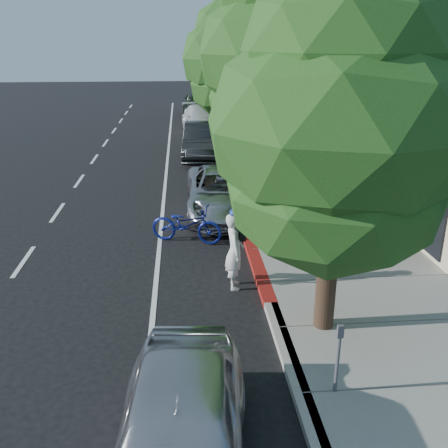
{
  "coord_description": "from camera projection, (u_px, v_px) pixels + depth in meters",
  "views": [
    {
      "loc": [
        -1.86,
        -10.59,
        5.66
      ],
      "look_at": [
        -0.89,
        0.82,
        1.35
      ],
      "focal_mm": 40.0,
      "sensor_mm": 36.0,
      "label": 1
    }
  ],
  "objects": [
    {
      "name": "ground",
      "position": [
        264.0,
        287.0,
        12.02
      ],
      "size": [
        120.0,
        120.0,
        0.0
      ],
      "primitive_type": "plane",
      "color": "black",
      "rests_on": "ground"
    },
    {
      "name": "sidewalk",
      "position": [
        289.0,
        188.0,
        19.63
      ],
      "size": [
        4.6,
        56.0,
        0.15
      ],
      "primitive_type": "cube",
      "color": "gray",
      "rests_on": "ground"
    },
    {
      "name": "curb",
      "position": [
        231.0,
        189.0,
        19.45
      ],
      "size": [
        0.3,
        56.0,
        0.15
      ],
      "primitive_type": "cube",
      "color": "#9E998E",
      "rests_on": "ground"
    },
    {
      "name": "curb_red_segment",
      "position": [
        258.0,
        267.0,
        12.93
      ],
      "size": [
        0.32,
        4.0,
        0.15
      ],
      "primitive_type": "cube",
      "color": "maroon",
      "rests_on": "ground"
    },
    {
      "name": "storefront_building",
      "position": [
        382.0,
        77.0,
        28.33
      ],
      "size": [
        10.0,
        36.0,
        7.0
      ],
      "primitive_type": "cube",
      "color": "beige",
      "rests_on": "ground"
    },
    {
      "name": "street_tree_0",
      "position": [
        339.0,
        130.0,
        8.77
      ],
      "size": [
        4.76,
        4.76,
        6.87
      ],
      "color": "black",
      "rests_on": "ground"
    },
    {
      "name": "street_tree_1",
      "position": [
        278.0,
        58.0,
        14.02
      ],
      "size": [
        4.62,
        4.62,
        8.13
      ],
      "color": "black",
      "rests_on": "ground"
    },
    {
      "name": "street_tree_2",
      "position": [
        249.0,
        69.0,
        19.84
      ],
      "size": [
        3.96,
        3.96,
        7.1
      ],
      "color": "black",
      "rests_on": "ground"
    },
    {
      "name": "street_tree_3",
      "position": [
        234.0,
        60.0,
        25.41
      ],
      "size": [
        5.5,
        5.5,
        7.63
      ],
      "color": "black",
      "rests_on": "ground"
    },
    {
      "name": "street_tree_4",
      "position": [
        224.0,
        59.0,
        31.08
      ],
      "size": [
        4.18,
        4.18,
        6.99
      ],
      "color": "black",
      "rests_on": "ground"
    },
    {
      "name": "street_tree_5",
      "position": [
        217.0,
        53.0,
        36.61
      ],
      "size": [
        4.49,
        4.49,
        7.31
      ],
      "color": "black",
      "rests_on": "ground"
    },
    {
      "name": "cyclist",
      "position": [
        235.0,
        251.0,
        11.73
      ],
      "size": [
        0.46,
        0.69,
        1.87
      ],
      "primitive_type": "imported",
      "rotation": [
        0.0,
        0.0,
        1.55
      ],
      "color": "white",
      "rests_on": "ground"
    },
    {
      "name": "bicycle",
      "position": [
        187.0,
        224.0,
        14.48
      ],
      "size": [
        2.24,
        1.38,
        1.11
      ],
      "primitive_type": "imported",
      "rotation": [
        0.0,
        0.0,
        1.24
      ],
      "color": "navy",
      "rests_on": "ground"
    },
    {
      "name": "silver_suv",
      "position": [
        224.0,
        192.0,
        16.85
      ],
      "size": [
        2.58,
        5.4,
        1.49
      ],
      "primitive_type": "imported",
      "rotation": [
        0.0,
        0.0,
        -0.02
      ],
      "color": "#AAAAAF",
      "rests_on": "ground"
    },
    {
      "name": "dark_sedan",
      "position": [
        203.0,
        141.0,
        24.64
      ],
      "size": [
        2.17,
        5.25,
        1.69
      ],
      "primitive_type": "imported",
      "rotation": [
        0.0,
        0.0,
        -0.08
      ],
      "color": "black",
      "rests_on": "ground"
    },
    {
      "name": "white_pickup",
      "position": [
        203.0,
        119.0,
        31.2
      ],
      "size": [
        2.87,
        5.8,
        1.62
      ],
      "primitive_type": "imported",
      "rotation": [
        0.0,
        0.0,
        0.11
      ],
      "color": "silver",
      "rests_on": "ground"
    },
    {
      "name": "dark_suv_far",
      "position": [
        198.0,
        104.0,
        37.7
      ],
      "size": [
        2.64,
        5.27,
        1.72
      ],
      "primitive_type": "imported",
      "rotation": [
        0.0,
        0.0,
        0.12
      ],
      "color": "black",
      "rests_on": "ground"
    },
    {
      "name": "near_car_a",
      "position": [
        180.0,
        439.0,
        6.46
      ],
      "size": [
        2.19,
        4.66,
        1.54
      ],
      "primitive_type": "imported",
      "rotation": [
        0.0,
        0.0,
        -0.08
      ],
      "color": "silver",
      "rests_on": "ground"
    },
    {
      "name": "pedestrian",
      "position": [
        271.0,
        150.0,
        21.84
      ],
      "size": [
        1.05,
        0.97,
        1.73
      ],
      "primitive_type": "imported",
      "rotation": [
        0.0,
        0.0,
        3.61
      ],
      "color": "black",
      "rests_on": "sidewalk"
    }
  ]
}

